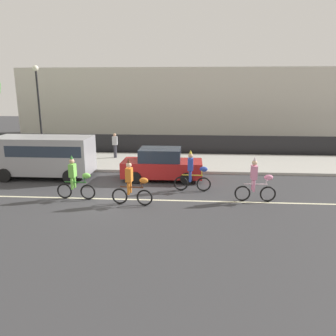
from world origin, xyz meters
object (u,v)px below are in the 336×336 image
object	(u,v)px
parked_van_grey	(45,154)
pedestrian_onlooker	(115,145)
parade_cyclist_pink	(256,182)
parked_car_red	(162,165)
street_lamp_post	(38,99)
parade_cyclist_orange	(132,185)
parade_cyclist_cobalt	(193,173)
parade_cyclist_lime	(76,180)

from	to	relation	value
parked_van_grey	pedestrian_onlooker	distance (m)	5.33
parade_cyclist_pink	parked_car_red	size ratio (longest dim) A/B	0.47
parked_car_red	street_lamp_post	xyz separation A→B (m)	(-8.19, 4.08, 3.21)
parked_car_red	parade_cyclist_orange	bearing A→B (deg)	-102.29
parade_cyclist_orange	parade_cyclist_cobalt	world-z (taller)	same
parade_cyclist_orange	parked_van_grey	bearing A→B (deg)	144.10
parade_cyclist_lime	street_lamp_post	distance (m)	9.40
parade_cyclist_lime	parade_cyclist_pink	distance (m)	7.61
parade_cyclist_lime	parked_car_red	distance (m)	4.75
parade_cyclist_pink	parked_car_red	distance (m)	5.25
parade_cyclist_pink	parade_cyclist_lime	bearing A→B (deg)	-178.16
parade_cyclist_orange	parade_cyclist_cobalt	distance (m)	3.19
parade_cyclist_lime	parade_cyclist_orange	bearing A→B (deg)	-12.06
parade_cyclist_lime	parade_cyclist_pink	xyz separation A→B (m)	(7.60, 0.24, 0.00)
parade_cyclist_lime	pedestrian_onlooker	bearing A→B (deg)	90.98
parked_car_red	parked_van_grey	bearing A→B (deg)	-179.41
parade_cyclist_orange	parade_cyclist_pink	size ratio (longest dim) A/B	1.00
parade_cyclist_cobalt	street_lamp_post	bearing A→B (deg)	148.82
parade_cyclist_lime	parked_van_grey	distance (m)	4.32
parade_cyclist_lime	parked_van_grey	world-z (taller)	parked_van_grey
parade_cyclist_orange	pedestrian_onlooker	distance (m)	8.86
pedestrian_onlooker	street_lamp_post	bearing A→B (deg)	-174.09
parked_van_grey	pedestrian_onlooker	size ratio (longest dim) A/B	3.09
parade_cyclist_orange	street_lamp_post	distance (m)	11.28
parade_cyclist_orange	parked_van_grey	world-z (taller)	parked_van_grey
parade_cyclist_lime	parked_van_grey	bearing A→B (deg)	130.05
parade_cyclist_pink	parade_cyclist_orange	bearing A→B (deg)	-171.23
parade_cyclist_lime	parade_cyclist_orange	xyz separation A→B (m)	(2.52, -0.54, 0.00)
street_lamp_post	parade_cyclist_orange	bearing A→B (deg)	-47.33
pedestrian_onlooker	parade_cyclist_lime	bearing A→B (deg)	-89.02
parade_cyclist_orange	pedestrian_onlooker	xyz separation A→B (m)	(-2.66, 8.45, 0.17)
parade_cyclist_orange	street_lamp_post	xyz separation A→B (m)	(-7.34, 7.97, 3.15)
parade_cyclist_cobalt	parked_van_grey	xyz separation A→B (m)	(-7.74, 1.79, 0.44)
parade_cyclist_orange	parade_cyclist_pink	bearing A→B (deg)	8.77
parade_cyclist_lime	pedestrian_onlooker	distance (m)	7.91
parade_cyclist_pink	parked_car_red	world-z (taller)	parade_cyclist_pink
parked_car_red	pedestrian_onlooker	bearing A→B (deg)	127.54
parade_cyclist_pink	street_lamp_post	size ratio (longest dim) A/B	0.33
parade_cyclist_lime	parade_cyclist_orange	world-z (taller)	same
parade_cyclist_lime	parked_car_red	bearing A→B (deg)	44.84
street_lamp_post	pedestrian_onlooker	xyz separation A→B (m)	(4.69, 0.48, -2.97)
parade_cyclist_cobalt	parked_car_red	size ratio (longest dim) A/B	0.47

